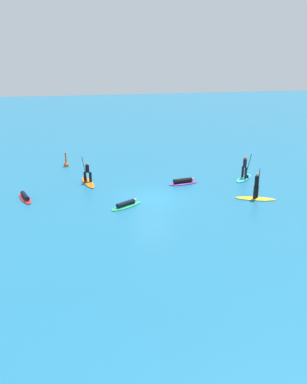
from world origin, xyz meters
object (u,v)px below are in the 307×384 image
(surfer_on_red_board, at_px, (25,197))
(surfer_on_orange_board, at_px, (88,179))
(surfer_on_purple_board, at_px, (183,182))
(marker_buoy, at_px, (66,164))
(surfer_on_yellow_board, at_px, (256,193))
(surfer_on_teal_board, at_px, (244,173))
(surfer_on_green_board, at_px, (126,204))

(surfer_on_red_board, xyz_separation_m, surfer_on_orange_board, (4.50, 2.87, 0.18))
(surfer_on_red_board, xyz_separation_m, surfer_on_purple_board, (11.84, 1.36, 0.02))
(marker_buoy, bearing_deg, surfer_on_orange_board, -70.82)
(surfer_on_purple_board, distance_m, marker_buoy, 11.22)
(surfer_on_red_board, bearing_deg, surfer_on_yellow_board, -118.87)
(surfer_on_teal_board, distance_m, surfer_on_purple_board, 5.17)
(surfer_on_red_board, xyz_separation_m, surfer_on_teal_board, (16.99, 1.77, 0.30))
(surfer_on_red_board, height_order, marker_buoy, marker_buoy)
(surfer_on_orange_board, bearing_deg, surfer_on_teal_board, 72.41)
(surfer_on_teal_board, relative_size, surfer_on_green_board, 0.95)
(surfer_on_orange_board, relative_size, surfer_on_teal_board, 1.29)
(surfer_on_teal_board, bearing_deg, marker_buoy, 109.14)
(surfer_on_yellow_board, xyz_separation_m, surfer_on_green_board, (-9.19, 0.15, -0.33))
(surfer_on_orange_board, distance_m, surfer_on_teal_board, 12.54)
(surfer_on_yellow_board, distance_m, marker_buoy, 17.13)
(surfer_on_teal_board, relative_size, surfer_on_purple_board, 0.95)
(surfer_on_red_board, distance_m, surfer_on_purple_board, 11.92)
(surfer_on_green_board, xyz_separation_m, surfer_on_purple_board, (4.94, 4.01, 0.03))
(surfer_on_yellow_board, xyz_separation_m, surfer_on_teal_board, (0.90, 4.58, -0.02))
(surfer_on_teal_board, height_order, surfer_on_green_board, surfer_on_teal_board)
(surfer_on_purple_board, bearing_deg, surfer_on_orange_board, 157.68)
(surfer_on_orange_board, bearing_deg, surfer_on_red_board, -70.10)
(surfer_on_yellow_board, relative_size, surfer_on_red_board, 1.13)
(surfer_on_yellow_board, height_order, surfer_on_orange_board, surfer_on_yellow_board)
(surfer_on_green_board, xyz_separation_m, marker_buoy, (-4.16, 10.57, 0.08))
(surfer_on_red_board, height_order, surfer_on_green_board, surfer_on_red_board)
(surfer_on_purple_board, bearing_deg, surfer_on_green_board, -151.62)
(surfer_on_purple_board, bearing_deg, surfer_on_yellow_board, -55.14)
(surfer_on_yellow_board, relative_size, surfer_on_orange_board, 0.94)
(marker_buoy, bearing_deg, surfer_on_yellow_board, -38.78)
(surfer_on_orange_board, relative_size, surfer_on_purple_board, 1.23)
(surfer_on_yellow_board, xyz_separation_m, marker_buoy, (-13.35, 10.73, -0.25))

